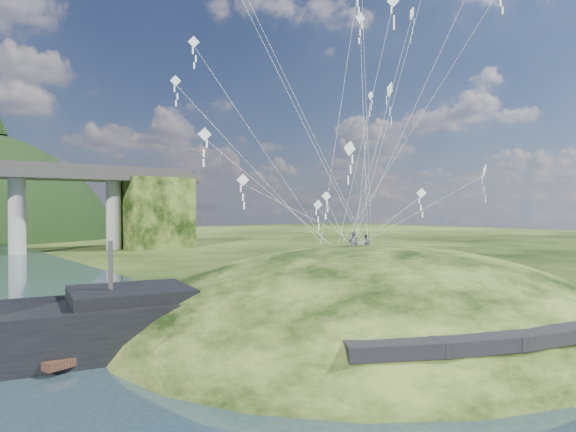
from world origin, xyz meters
TOP-DOWN VIEW (x-y plane):
  - ground at (0.00, 0.00)m, footprint 320.00×320.00m
  - grass_hill at (8.00, 2.00)m, footprint 36.00×32.00m
  - footpath at (7.46, -9.74)m, footprint 22.29×5.84m
  - wooden_dock at (-4.65, 6.11)m, footprint 15.69×6.64m
  - kite_flyers at (9.16, 4.26)m, footprint 3.22×1.73m
  - kite_swarm at (7.06, 3.52)m, footprint 21.07×17.41m

SIDE VIEW (x-z plane):
  - grass_hill at x=8.00m, z-range -8.00..5.00m
  - ground at x=0.00m, z-range 0.00..0.00m
  - wooden_dock at x=-4.65m, z-range -0.07..1.05m
  - footpath at x=7.46m, z-range 1.67..2.50m
  - kite_flyers at x=9.16m, z-range 4.74..6.81m
  - kite_swarm at x=7.06m, z-range 7.18..27.94m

